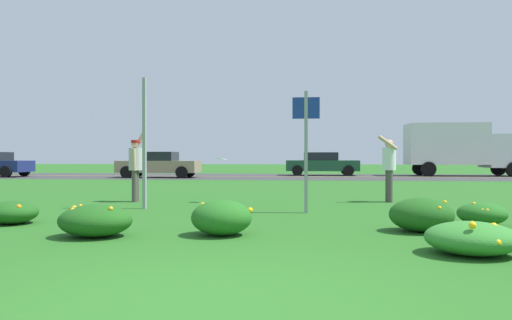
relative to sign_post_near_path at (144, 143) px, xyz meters
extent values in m
plane|color=#26601E|center=(2.76, 5.58, -1.47)|extent=(120.00, 120.00, 0.00)
cube|color=#38383A|center=(2.76, 17.78, -1.46)|extent=(120.00, 8.99, 0.01)
cube|color=yellow|center=(2.76, 17.78, -1.46)|extent=(120.00, 0.16, 0.00)
ellipsoid|color=#1E5619|center=(5.37, -2.74, -1.20)|extent=(0.99, 0.85, 0.53)
sphere|color=yellow|center=(5.75, -2.63, -1.02)|extent=(0.06, 0.06, 0.06)
sphere|color=yellow|center=(5.37, -2.53, -1.02)|extent=(0.07, 0.07, 0.07)
sphere|color=yellow|center=(5.55, -3.05, -1.06)|extent=(0.06, 0.06, 0.06)
ellipsoid|color=#1E5619|center=(0.53, -3.69, -1.23)|extent=(1.07, 0.89, 0.47)
sphere|color=gold|center=(0.19, -3.65, -1.06)|extent=(0.08, 0.08, 0.08)
sphere|color=gold|center=(0.53, -3.93, -1.19)|extent=(0.08, 0.08, 0.08)
sphere|color=gold|center=(0.22, -3.50, -1.04)|extent=(0.06, 0.06, 0.06)
sphere|color=gold|center=(0.83, -3.84, -1.04)|extent=(0.06, 0.06, 0.06)
sphere|color=gold|center=(0.27, -3.84, -1.07)|extent=(0.08, 0.08, 0.08)
ellipsoid|color=#23661E|center=(2.34, -3.38, -1.20)|extent=(0.90, 0.83, 0.52)
sphere|color=yellow|center=(2.76, -3.32, -1.10)|extent=(0.08, 0.08, 0.08)
sphere|color=yellow|center=(2.26, -3.54, -1.14)|extent=(0.06, 0.06, 0.06)
sphere|color=yellow|center=(2.18, -3.52, -1.12)|extent=(0.06, 0.06, 0.06)
sphere|color=yellow|center=(2.04, -3.33, -1.03)|extent=(0.08, 0.08, 0.08)
ellipsoid|color=#337F2D|center=(5.53, -4.46, -1.27)|extent=(1.09, 0.98, 0.39)
sphere|color=yellow|center=(5.65, -4.90, -1.25)|extent=(0.08, 0.08, 0.08)
sphere|color=yellow|center=(5.62, -4.22, -1.12)|extent=(0.05, 0.05, 0.05)
sphere|color=yellow|center=(5.75, -4.53, -1.12)|extent=(0.09, 0.09, 0.09)
sphere|color=yellow|center=(5.42, -4.79, -1.07)|extent=(0.08, 0.08, 0.08)
ellipsoid|color=#1E5619|center=(-1.49, -2.56, -1.27)|extent=(0.88, 0.84, 0.40)
sphere|color=orange|center=(-1.58, -2.70, -1.21)|extent=(0.08, 0.08, 0.08)
sphere|color=orange|center=(-1.62, -2.46, -1.25)|extent=(0.06, 0.06, 0.06)
sphere|color=orange|center=(-1.23, -2.76, -1.15)|extent=(0.08, 0.08, 0.08)
ellipsoid|color=#23661E|center=(6.57, -1.90, -1.27)|extent=(0.81, 0.79, 0.38)
sphere|color=gold|center=(6.42, -1.94, -1.11)|extent=(0.07, 0.07, 0.07)
sphere|color=gold|center=(6.46, -1.83, -1.18)|extent=(0.08, 0.08, 0.08)
sphere|color=gold|center=(6.54, -2.20, -1.19)|extent=(0.07, 0.07, 0.07)
sphere|color=gold|center=(6.59, -1.59, -1.18)|extent=(0.06, 0.06, 0.06)
sphere|color=gold|center=(6.48, -2.18, -1.19)|extent=(0.07, 0.07, 0.07)
sphere|color=gold|center=(6.51, -1.52, -1.22)|extent=(0.09, 0.09, 0.09)
cube|color=#93969B|center=(0.00, 0.00, 0.00)|extent=(0.07, 0.10, 2.93)
cube|color=#93969B|center=(3.60, -0.44, -0.21)|extent=(0.07, 0.10, 2.52)
cube|color=navy|center=(3.60, -0.47, 0.71)|extent=(0.56, 0.03, 0.44)
cylinder|color=#B2B2B7|center=(-0.79, 1.60, -0.36)|extent=(0.34, 0.34, 0.58)
sphere|color=tan|center=(-0.79, 1.60, 0.03)|extent=(0.21, 0.21, 0.21)
cylinder|color=#4C4742|center=(-0.80, 1.68, -1.06)|extent=(0.14, 0.14, 0.82)
cylinder|color=#4C4742|center=(-0.78, 1.51, -1.06)|extent=(0.14, 0.14, 0.82)
cylinder|color=tan|center=(-0.75, 1.80, 0.12)|extent=(0.35, 0.12, 0.52)
cylinder|color=tan|center=(-0.75, 1.40, -0.38)|extent=(0.12, 0.10, 0.55)
cylinder|color=red|center=(-0.79, 1.60, 0.09)|extent=(0.22, 0.22, 0.07)
cylinder|color=red|center=(-0.70, 1.61, 0.06)|extent=(0.15, 0.15, 0.02)
cylinder|color=silver|center=(5.74, 2.16, -0.35)|extent=(0.34, 0.34, 0.58)
sphere|color=tan|center=(5.74, 2.16, 0.04)|extent=(0.21, 0.21, 0.21)
cylinder|color=#4C4742|center=(5.75, 2.08, -1.06)|extent=(0.14, 0.14, 0.82)
cylinder|color=#4C4742|center=(5.73, 2.25, -1.06)|extent=(0.14, 0.14, 0.82)
cylinder|color=tan|center=(5.67, 1.96, 0.06)|extent=(0.50, 0.13, 0.39)
cylinder|color=tan|center=(5.70, 2.36, -0.37)|extent=(0.12, 0.10, 0.55)
cylinder|color=white|center=(1.47, 1.62, -0.35)|extent=(0.25, 0.25, 0.08)
torus|color=white|center=(1.47, 1.62, -0.36)|extent=(0.25, 0.25, 0.08)
cylinder|color=black|center=(-13.16, 16.64, -1.14)|extent=(0.66, 0.22, 0.66)
cylinder|color=black|center=(-13.16, 14.86, -1.14)|extent=(0.66, 0.22, 0.66)
cube|color=#937F60|center=(-4.57, 15.75, -0.85)|extent=(4.50, 1.82, 0.66)
cube|color=black|center=(-4.67, 15.75, -0.28)|extent=(2.10, 1.64, 0.52)
cylinder|color=black|center=(-3.02, 16.64, -1.14)|extent=(0.66, 0.22, 0.66)
cylinder|color=black|center=(-3.02, 14.86, -1.14)|extent=(0.66, 0.22, 0.66)
cylinder|color=black|center=(-6.12, 16.64, -1.14)|extent=(0.66, 0.22, 0.66)
cylinder|color=black|center=(-6.12, 14.86, -1.14)|extent=(0.66, 0.22, 0.66)
cube|color=#194C2D|center=(4.73, 19.80, -0.85)|extent=(4.50, 1.82, 0.66)
cube|color=black|center=(4.63, 19.80, -0.28)|extent=(2.10, 1.64, 0.52)
cylinder|color=black|center=(6.28, 20.69, -1.14)|extent=(0.66, 0.22, 0.66)
cylinder|color=black|center=(6.28, 18.91, -1.14)|extent=(0.66, 0.22, 0.66)
cylinder|color=black|center=(3.18, 20.69, -1.14)|extent=(0.66, 0.22, 0.66)
cylinder|color=black|center=(3.18, 18.91, -1.14)|extent=(0.66, 0.22, 0.66)
cube|color=silver|center=(15.58, 19.80, 0.05)|extent=(2.10, 2.30, 2.00)
cube|color=silver|center=(12.23, 19.80, 0.48)|extent=(4.60, 2.30, 2.50)
cylinder|color=black|center=(15.78, 20.90, -1.03)|extent=(0.88, 0.26, 0.88)
cylinder|color=black|center=(10.94, 20.90, -1.03)|extent=(0.88, 0.26, 0.88)
cylinder|color=black|center=(10.94, 18.70, -1.03)|extent=(0.88, 0.26, 0.88)
camera|label=1|loc=(3.54, -10.30, -0.31)|focal=33.27mm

